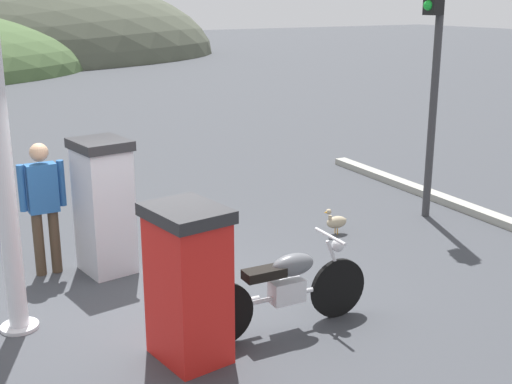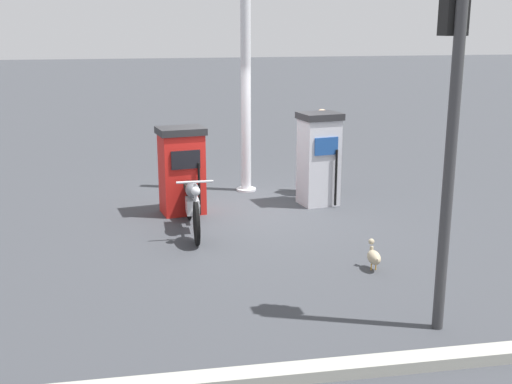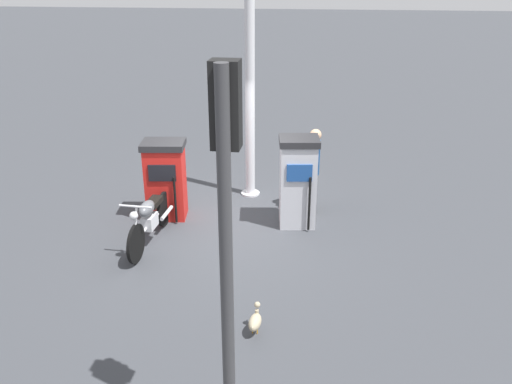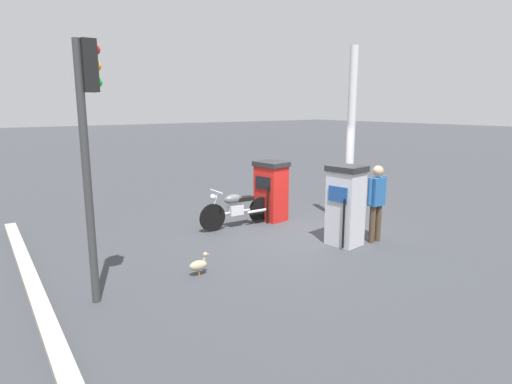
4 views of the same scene
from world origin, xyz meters
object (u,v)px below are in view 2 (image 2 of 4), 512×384
fuel_pump_near (182,170)px  canopy_support_pole (246,87)px  motorcycle_near_pump (192,202)px  roadside_traffic_light (452,88)px  wandering_duck (374,256)px  fuel_pump_far (319,158)px  attendant_person (321,146)px

fuel_pump_near → canopy_support_pole: bearing=132.4°
motorcycle_near_pump → roadside_traffic_light: size_ratio=0.53×
wandering_duck → fuel_pump_near: bearing=-147.0°
roadside_traffic_light → canopy_support_pole: size_ratio=0.89×
fuel_pump_far → canopy_support_pole: bearing=-140.7°
motorcycle_near_pump → wandering_duck: (2.27, 2.17, -0.30)m
fuel_pump_far → attendant_person: bearing=157.9°
attendant_person → canopy_support_pole: size_ratio=0.39×
motorcycle_near_pump → wandering_duck: size_ratio=5.08×
wandering_duck → roadside_traffic_light: 2.97m
motorcycle_near_pump → canopy_support_pole: 3.25m
motorcycle_near_pump → attendant_person: bearing=122.7°
fuel_pump_near → fuel_pump_far: size_ratio=0.90×
fuel_pump_far → canopy_support_pole: canopy_support_pole is taller
fuel_pump_far → motorcycle_near_pump: bearing=-66.1°
fuel_pump_near → wandering_duck: bearing=33.0°
fuel_pump_far → wandering_duck: size_ratio=4.24×
fuel_pump_far → canopy_support_pole: size_ratio=0.40×
roadside_traffic_light → canopy_support_pole: canopy_support_pole is taller
wandering_duck → canopy_support_pole: 5.13m
fuel_pump_far → attendant_person: (-0.68, 0.28, 0.10)m
wandering_duck → canopy_support_pole: bearing=-171.1°
fuel_pump_far → attendant_person: fuel_pump_far is taller
fuel_pump_far → motorcycle_near_pump: (1.11, -2.51, -0.38)m
fuel_pump_near → roadside_traffic_light: (5.09, 2.18, 1.84)m
fuel_pump_far → motorcycle_near_pump: fuel_pump_far is taller
motorcycle_near_pump → wandering_duck: motorcycle_near_pump is taller
wandering_duck → roadside_traffic_light: size_ratio=0.11×
fuel_pump_near → attendant_person: size_ratio=0.91×
fuel_pump_near → motorcycle_near_pump: (1.11, 0.03, -0.29)m
fuel_pump_far → roadside_traffic_light: size_ratio=0.45×
motorcycle_near_pump → canopy_support_pole: canopy_support_pole is taller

